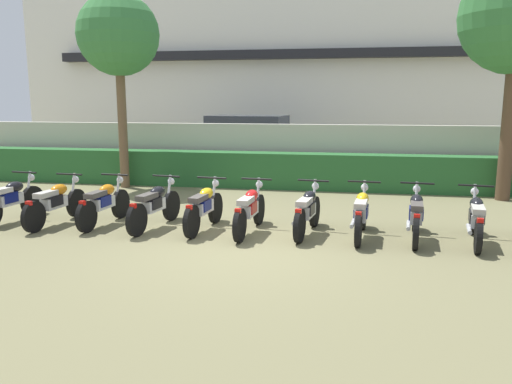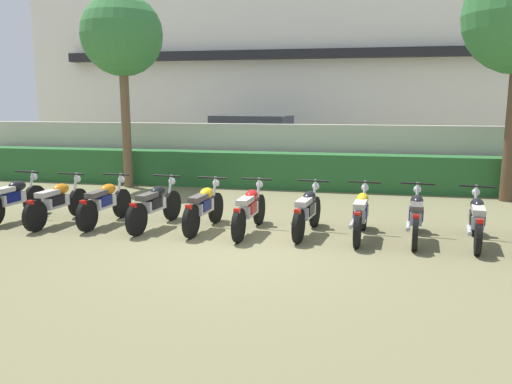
{
  "view_description": "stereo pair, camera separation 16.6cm",
  "coord_description": "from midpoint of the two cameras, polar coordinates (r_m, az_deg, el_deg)",
  "views": [
    {
      "loc": [
        1.72,
        -8.0,
        2.46
      ],
      "look_at": [
        0.0,
        1.36,
        0.71
      ],
      "focal_mm": 35.56,
      "sensor_mm": 36.0,
      "label": 1
    },
    {
      "loc": [
        1.88,
        -7.97,
        2.46
      ],
      "look_at": [
        0.0,
        1.36,
        0.71
      ],
      "focal_mm": 35.56,
      "sensor_mm": 36.0,
      "label": 2
    }
  ],
  "objects": [
    {
      "name": "motorcycle_in_row_3",
      "position": [
        9.97,
        -10.84,
        -1.42
      ],
      "size": [
        0.6,
        1.92,
        0.96
      ],
      "rotation": [
        0.0,
        0.0,
        1.43
      ],
      "color": "black",
      "rests_on": "ground"
    },
    {
      "name": "building",
      "position": [
        24.29,
        7.35,
        13.98
      ],
      "size": [
        25.29,
        6.5,
        8.02
      ],
      "color": "white",
      "rests_on": "ground"
    },
    {
      "name": "motorcycle_in_row_7",
      "position": [
        9.25,
        12.23,
        -2.37
      ],
      "size": [
        0.6,
        1.87,
        0.97
      ],
      "rotation": [
        0.0,
        0.0,
        1.48
      ],
      "color": "black",
      "rests_on": "ground"
    },
    {
      "name": "tree_near_inspector",
      "position": [
        14.78,
        -14.52,
        16.57
      ],
      "size": [
        2.21,
        2.21,
        5.28
      ],
      "color": "brown",
      "rests_on": "ground"
    },
    {
      "name": "motorcycle_in_row_8",
      "position": [
        9.34,
        18.03,
        -2.54
      ],
      "size": [
        0.6,
        1.88,
        0.96
      ],
      "rotation": [
        0.0,
        0.0,
        1.46
      ],
      "color": "black",
      "rests_on": "ground"
    },
    {
      "name": "motorcycle_in_row_1",
      "position": [
        10.83,
        -21.07,
        -1.02
      ],
      "size": [
        0.6,
        1.93,
        0.96
      ],
      "rotation": [
        0.0,
        0.0,
        1.48
      ],
      "color": "black",
      "rests_on": "ground"
    },
    {
      "name": "motorcycle_in_row_2",
      "position": [
        10.46,
        -16.21,
        -1.1
      ],
      "size": [
        0.6,
        1.84,
        0.96
      ],
      "rotation": [
        0.0,
        0.0,
        1.49
      ],
      "color": "black",
      "rests_on": "ground"
    },
    {
      "name": "motorcycle_in_row_0",
      "position": [
        11.41,
        -25.28,
        -0.71
      ],
      "size": [
        0.6,
        1.84,
        0.98
      ],
      "rotation": [
        0.0,
        0.0,
        1.46
      ],
      "color": "black",
      "rests_on": "ground"
    },
    {
      "name": "compound_wall",
      "position": [
        14.81,
        4.37,
        4.23
      ],
      "size": [
        24.03,
        0.3,
        1.75
      ],
      "primitive_type": "cube",
      "color": "#BCB7A8",
      "rests_on": "ground"
    },
    {
      "name": "motorcycle_in_row_6",
      "position": [
        9.34,
        6.28,
        -2.11
      ],
      "size": [
        0.6,
        1.8,
        0.96
      ],
      "rotation": [
        0.0,
        0.0,
        1.42
      ],
      "color": "black",
      "rests_on": "ground"
    },
    {
      "name": "motorcycle_in_row_5",
      "position": [
        9.4,
        -0.25,
        -1.95
      ],
      "size": [
        0.6,
        1.94,
        0.96
      ],
      "rotation": [
        0.0,
        0.0,
        1.49
      ],
      "color": "black",
      "rests_on": "ground"
    },
    {
      "name": "ground",
      "position": [
        8.55,
        -1.25,
        -6.33
      ],
      "size": [
        60.0,
        60.0,
        0.0
      ],
      "primitive_type": "plane",
      "color": "olive"
    },
    {
      "name": "hedge_row",
      "position": [
        14.17,
        4.0,
        2.4
      ],
      "size": [
        19.22,
        0.7,
        0.99
      ],
      "primitive_type": "cube",
      "color": "#28602D",
      "rests_on": "ground"
    },
    {
      "name": "motorcycle_in_row_4",
      "position": [
        9.64,
        -5.4,
        -1.68
      ],
      "size": [
        0.6,
        1.81,
        0.96
      ],
      "rotation": [
        0.0,
        0.0,
        1.47
      ],
      "color": "black",
      "rests_on": "ground"
    },
    {
      "name": "parked_car",
      "position": [
        18.31,
        0.24,
        5.63
      ],
      "size": [
        4.68,
        2.48,
        1.89
      ],
      "rotation": [
        0.0,
        0.0,
        -0.11
      ],
      "color": "navy",
      "rests_on": "ground"
    },
    {
      "name": "motorcycle_in_row_9",
      "position": [
        9.49,
        24.01,
        -2.8
      ],
      "size": [
        0.61,
        1.9,
        0.95
      ],
      "rotation": [
        0.0,
        0.0,
        1.42
      ],
      "color": "black",
      "rests_on": "ground"
    }
  ]
}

